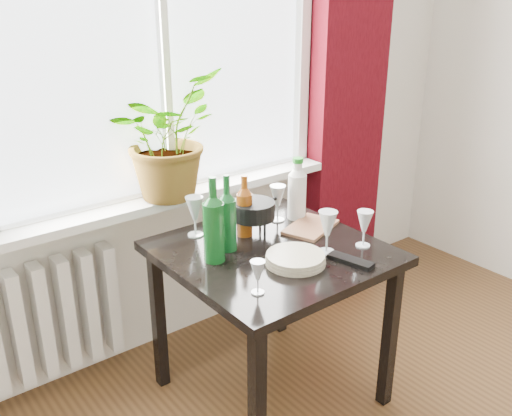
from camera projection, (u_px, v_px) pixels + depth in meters
window at (160, 25)px, 2.50m from camera, size 1.72×0.08×1.62m
windowsill at (177, 195)px, 2.74m from camera, size 1.72×0.20×0.04m
curtain at (350, 74)px, 3.18m from camera, size 0.50×0.12×2.56m
radiator at (31, 325)px, 2.50m from camera, size 0.80×0.10×0.55m
table at (272, 268)px, 2.42m from camera, size 0.85×0.85×0.74m
potted_plant at (166, 136)px, 2.57m from camera, size 0.68×0.66×0.57m
wine_bottle_left at (214, 219)px, 2.22m from camera, size 0.11×0.11×0.36m
wine_bottle_right at (227, 213)px, 2.32m from camera, size 0.09×0.09×0.33m
bottle_amber at (244, 205)px, 2.46m from camera, size 0.09×0.09×0.28m
cleaning_bottle at (297, 188)px, 2.64m from camera, size 0.11×0.11×0.30m
wineglass_front_right at (327, 232)px, 2.32m from camera, size 0.10×0.10×0.19m
wineglass_far_right at (364, 228)px, 2.38m from camera, size 0.08×0.08×0.16m
wineglass_back_center at (278, 203)px, 2.63m from camera, size 0.10×0.10×0.18m
wineglass_back_left at (195, 216)px, 2.48m from camera, size 0.10×0.10×0.18m
wineglass_front_left at (258, 277)px, 2.02m from camera, size 0.07×0.07×0.13m
plate_stack at (295, 259)px, 2.26m from camera, size 0.25×0.25×0.04m
fondue_pot at (253, 218)px, 2.51m from camera, size 0.22×0.19×0.15m
tv_remote at (351, 261)px, 2.26m from camera, size 0.10×0.20×0.02m
cutting_board at (311, 227)px, 2.58m from camera, size 0.30×0.25×0.01m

